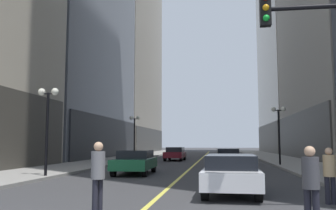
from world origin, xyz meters
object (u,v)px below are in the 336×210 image
at_px(car_white, 231,172).
at_px(pedestrian_with_orange_bag, 311,181).
at_px(pedestrian_in_grey_suit, 98,172).
at_px(car_maroon, 175,153).
at_px(street_lamp_left_far, 135,128).
at_px(pedestrian_in_tan_trench, 330,171).
at_px(street_lamp_right_mid, 279,122).
at_px(car_green, 135,161).
at_px(car_navy, 227,156).
at_px(street_lamp_left_near, 48,112).

distance_m(car_white, pedestrian_with_orange_bag, 5.23).
bearing_deg(car_white, pedestrian_in_grey_suit, -128.65).
height_order(car_maroon, street_lamp_left_far, street_lamp_left_far).
relative_size(pedestrian_in_tan_trench, street_lamp_right_mid, 0.36).
bearing_deg(car_white, car_green, 125.10).
distance_m(car_navy, street_lamp_left_far, 11.84).
relative_size(car_white, pedestrian_in_tan_trench, 3.04).
bearing_deg(car_navy, street_lamp_left_far, 140.89).
relative_size(car_green, car_navy, 0.92).
distance_m(car_white, car_green, 8.73).
height_order(car_green, street_lamp_left_far, street_lamp_left_far).
bearing_deg(car_white, street_lamp_left_far, 111.08).
relative_size(car_navy, street_lamp_right_mid, 1.09).
relative_size(car_green, pedestrian_in_tan_trench, 2.80).
xyz_separation_m(car_green, car_navy, (5.25, 8.24, 0.00)).
height_order(pedestrian_with_orange_bag, pedestrian_in_grey_suit, pedestrian_in_grey_suit).
bearing_deg(street_lamp_left_far, street_lamp_left_near, -90.00).
relative_size(car_green, street_lamp_right_mid, 1.00).
distance_m(car_navy, pedestrian_with_orange_bag, 20.45).
bearing_deg(car_navy, pedestrian_in_grey_suit, -100.28).
bearing_deg(pedestrian_in_grey_suit, car_green, 98.62).
bearing_deg(street_lamp_left_far, street_lamp_right_mid, -30.77).
relative_size(car_maroon, pedestrian_with_orange_bag, 2.56).
height_order(car_white, car_navy, same).
bearing_deg(car_green, street_lamp_left_near, -140.35).
xyz_separation_m(car_white, street_lamp_right_mid, (4.06, 15.06, 2.54)).
bearing_deg(street_lamp_left_near, car_white, -24.87).
height_order(street_lamp_left_near, street_lamp_left_far, same).
xyz_separation_m(car_navy, pedestrian_with_orange_bag, (1.18, -20.41, 0.24)).
distance_m(pedestrian_with_orange_bag, street_lamp_left_far, 29.60).
relative_size(car_maroon, street_lamp_left_near, 0.95).
distance_m(car_white, street_lamp_right_mid, 15.80).
distance_m(car_white, pedestrian_in_tan_trench, 3.24).
relative_size(pedestrian_in_grey_suit, street_lamp_left_near, 0.39).
relative_size(car_navy, pedestrian_in_tan_trench, 3.04).
distance_m(car_navy, street_lamp_right_mid, 4.60).
bearing_deg(car_maroon, pedestrian_in_grey_suit, -87.09).
relative_size(car_maroon, street_lamp_right_mid, 0.95).
height_order(car_green, car_maroon, same).
height_order(car_navy, car_maroon, same).
bearing_deg(street_lamp_left_far, pedestrian_in_tan_trench, -64.94).
relative_size(car_white, pedestrian_with_orange_bag, 2.91).
distance_m(car_maroon, street_lamp_left_near, 19.71).
bearing_deg(pedestrian_in_tan_trench, car_navy, 98.17).
bearing_deg(pedestrian_in_tan_trench, car_white, 146.48).
bearing_deg(street_lamp_right_mid, car_navy, 175.17).
relative_size(pedestrian_in_tan_trench, street_lamp_left_near, 0.36).
distance_m(street_lamp_left_near, street_lamp_right_mid, 16.88).
height_order(car_green, car_navy, same).
height_order(car_green, street_lamp_right_mid, street_lamp_right_mid).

